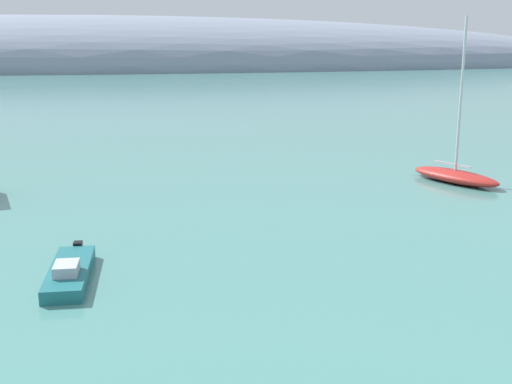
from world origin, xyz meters
TOP-DOWN VIEW (x-y plane):
  - distant_ridge at (-23.97, 207.78)m, footprint 361.68×80.57m
  - sailboat_red_end_of_line at (11.20, 36.04)m, footprint 4.54×6.60m
  - motorboat_teal_foreground at (-11.50, 23.03)m, footprint 1.66×5.57m

SIDE VIEW (x-z plane):
  - distant_ridge at x=-23.97m, z-range -15.63..15.63m
  - motorboat_teal_foreground at x=-11.50m, z-range -0.15..0.76m
  - sailboat_red_end_of_line at x=11.20m, z-range -4.63..5.68m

